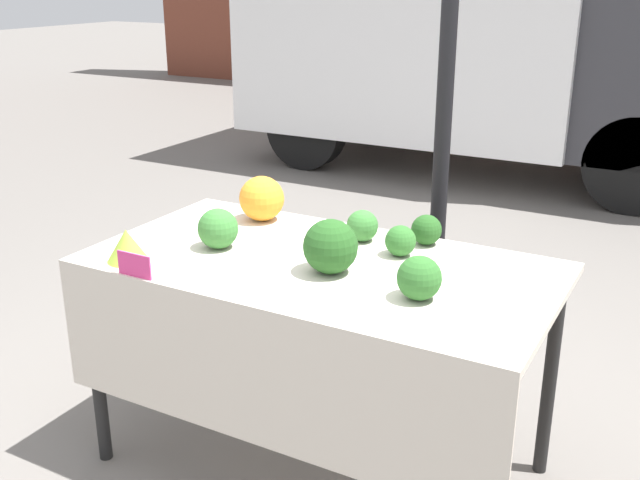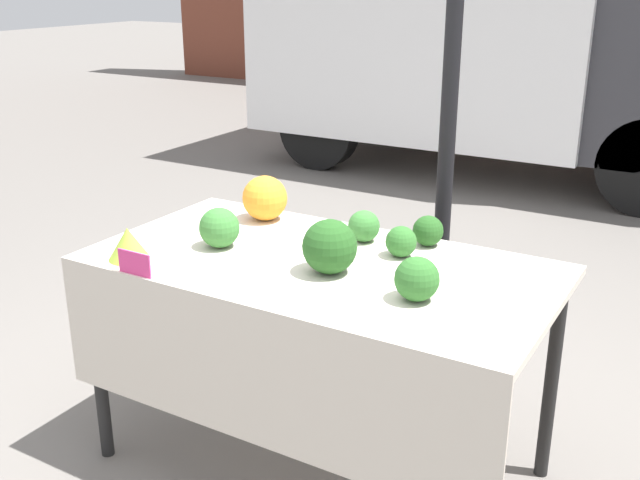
# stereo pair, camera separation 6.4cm
# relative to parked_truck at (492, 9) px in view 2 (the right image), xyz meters

# --- Properties ---
(ground_plane) EXTENTS (40.00, 40.00, 0.00)m
(ground_plane) POSITION_rel_parked_truck_xyz_m (1.01, -4.84, -1.47)
(ground_plane) COLOR slate
(tent_pole) EXTENTS (0.07, 0.07, 2.23)m
(tent_pole) POSITION_rel_parked_truck_xyz_m (1.14, -3.99, -0.35)
(tent_pole) COLOR black
(tent_pole) RESTS_ON ground_plane
(parked_truck) EXTENTS (4.40, 2.07, 2.79)m
(parked_truck) POSITION_rel_parked_truck_xyz_m (0.00, 0.00, 0.00)
(parked_truck) COLOR white
(parked_truck) RESTS_ON ground_plane
(market_table) EXTENTS (1.63, 0.86, 0.84)m
(market_table) POSITION_rel_parked_truck_xyz_m (1.01, -4.90, -0.74)
(market_table) COLOR beige
(market_table) RESTS_ON ground_plane
(orange_cauliflower) EXTENTS (0.18, 0.18, 0.18)m
(orange_cauliflower) POSITION_rel_parked_truck_xyz_m (0.58, -4.54, -0.54)
(orange_cauliflower) COLOR orange
(orange_cauliflower) RESTS_ON market_table
(romanesco_head) EXTENTS (0.14, 0.14, 0.12)m
(romanesco_head) POSITION_rel_parked_truck_xyz_m (0.42, -5.15, -0.57)
(romanesco_head) COLOR #93B238
(romanesco_head) RESTS_ON market_table
(broccoli_head_0) EXTENTS (0.15, 0.15, 0.15)m
(broccoli_head_0) POSITION_rel_parked_truck_xyz_m (0.62, -4.89, -0.55)
(broccoli_head_0) COLOR #387533
(broccoli_head_0) RESTS_ON market_table
(broccoli_head_1) EXTENTS (0.11, 0.11, 0.11)m
(broccoli_head_1) POSITION_rel_parked_truck_xyz_m (1.27, -4.49, -0.57)
(broccoli_head_1) COLOR #23511E
(broccoli_head_1) RESTS_ON market_table
(broccoli_head_2) EXTENTS (0.14, 0.14, 0.14)m
(broccoli_head_2) POSITION_rel_parked_truck_xyz_m (1.43, -4.97, -0.56)
(broccoli_head_2) COLOR #2D6628
(broccoli_head_2) RESTS_ON market_table
(broccoli_head_3) EXTENTS (0.11, 0.11, 0.11)m
(broccoli_head_3) POSITION_rel_parked_truck_xyz_m (1.23, -4.65, -0.57)
(broccoli_head_3) COLOR #2D6628
(broccoli_head_3) RESTS_ON market_table
(broccoli_head_4) EXTENTS (0.12, 0.12, 0.12)m
(broccoli_head_4) POSITION_rel_parked_truck_xyz_m (1.05, -4.57, -0.57)
(broccoli_head_4) COLOR #387533
(broccoli_head_4) RESTS_ON market_table
(broccoli_head_5) EXTENTS (0.19, 0.19, 0.19)m
(broccoli_head_5) POSITION_rel_parked_truck_xyz_m (1.09, -4.91, -0.54)
(broccoli_head_5) COLOR #23511E
(broccoli_head_5) RESTS_ON market_table
(price_sign) EXTENTS (0.14, 0.01, 0.08)m
(price_sign) POSITION_rel_parked_truck_xyz_m (0.54, -5.25, -0.59)
(price_sign) COLOR #E53D84
(price_sign) RESTS_ON market_table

